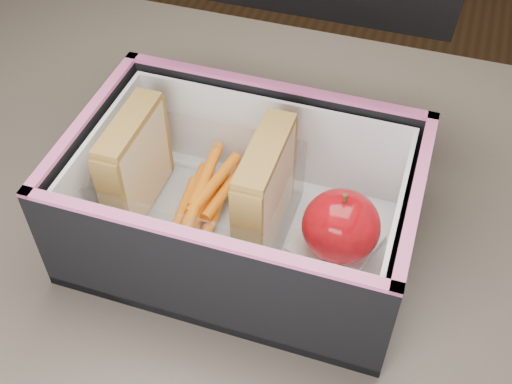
% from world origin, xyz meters
% --- Properties ---
extents(kitchen_table, '(1.20, 0.80, 0.75)m').
position_xyz_m(kitchen_table, '(0.00, 0.00, 0.66)').
color(kitchen_table, brown).
rests_on(kitchen_table, ground).
extents(lunch_bag, '(0.31, 0.34, 0.27)m').
position_xyz_m(lunch_bag, '(0.00, 0.02, 0.82)').
color(lunch_bag, black).
rests_on(lunch_bag, kitchen_table).
extents(plastic_tub, '(0.18, 0.13, 0.07)m').
position_xyz_m(plastic_tub, '(-0.04, 0.02, 0.80)').
color(plastic_tub, white).
rests_on(plastic_tub, lunch_bag).
extents(sandwich_left, '(0.03, 0.10, 0.11)m').
position_xyz_m(sandwich_left, '(-0.11, 0.02, 0.82)').
color(sandwich_left, beige).
rests_on(sandwich_left, plastic_tub).
extents(sandwich_right, '(0.03, 0.10, 0.11)m').
position_xyz_m(sandwich_right, '(0.02, 0.02, 0.82)').
color(sandwich_right, beige).
rests_on(sandwich_right, plastic_tub).
extents(carrot_sticks, '(0.06, 0.14, 0.03)m').
position_xyz_m(carrot_sticks, '(-0.04, 0.02, 0.78)').
color(carrot_sticks, orange).
rests_on(carrot_sticks, plastic_tub).
extents(paper_napkin, '(0.09, 0.09, 0.01)m').
position_xyz_m(paper_napkin, '(0.09, 0.02, 0.77)').
color(paper_napkin, white).
rests_on(paper_napkin, lunch_bag).
extents(red_apple, '(0.09, 0.09, 0.08)m').
position_xyz_m(red_apple, '(0.10, 0.01, 0.80)').
color(red_apple, '#89020A').
rests_on(red_apple, paper_napkin).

